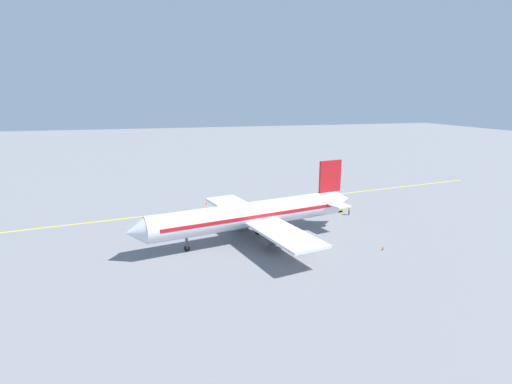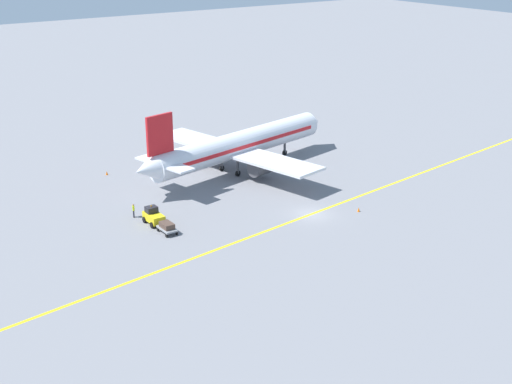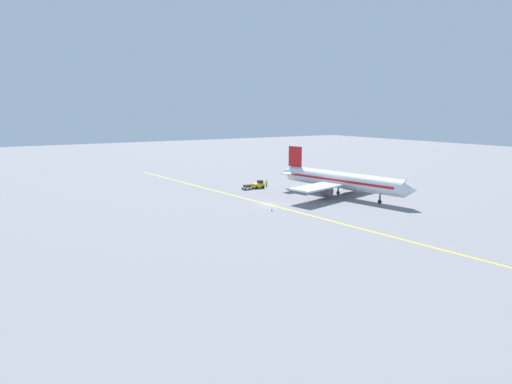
# 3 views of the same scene
# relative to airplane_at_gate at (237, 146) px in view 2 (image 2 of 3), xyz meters

# --- Properties ---
(ground_plane) EXTENTS (400.00, 400.00, 0.00)m
(ground_plane) POSITION_rel_airplane_at_gate_xyz_m (18.47, -1.59, -3.71)
(ground_plane) COLOR slate
(apron_yellow_centreline) EXTENTS (17.04, 118.90, 0.01)m
(apron_yellow_centreline) POSITION_rel_airplane_at_gate_xyz_m (18.47, -1.59, -3.71)
(apron_yellow_centreline) COLOR yellow
(apron_yellow_centreline) RESTS_ON ground
(airplane_at_gate) EXTENTS (28.47, 35.30, 10.60)m
(airplane_at_gate) POSITION_rel_airplane_at_gate_xyz_m (0.00, 0.00, 0.00)
(airplane_at_gate) COLOR silver
(airplane_at_gate) RESTS_ON ground
(baggage_tug_white) EXTENTS (3.01, 1.76, 2.11)m
(baggage_tug_white) POSITION_rel_airplane_at_gate_xyz_m (10.34, -18.37, -2.81)
(baggage_tug_white) COLOR gold
(baggage_tug_white) RESTS_ON ground
(baggage_cart_trailing) EXTENTS (2.61, 1.41, 1.24)m
(baggage_cart_trailing) POSITION_rel_airplane_at_gate_xyz_m (13.64, -18.38, -2.95)
(baggage_cart_trailing) COLOR gray
(baggage_cart_trailing) RESTS_ON ground
(ground_crew_worker) EXTENTS (0.55, 0.32, 1.68)m
(ground_crew_worker) POSITION_rel_airplane_at_gate_xyz_m (7.28, -19.42, -2.80)
(ground_crew_worker) COLOR #23232D
(ground_crew_worker) RESTS_ON ground
(traffic_cone_near_nose) EXTENTS (0.32, 0.32, 0.55)m
(traffic_cone_near_nose) POSITION_rel_airplane_at_gate_xyz_m (-8.85, -15.80, -3.43)
(traffic_cone_near_nose) COLOR orange
(traffic_cone_near_nose) RESTS_ON ground
(traffic_cone_mid_apron) EXTENTS (0.32, 0.32, 0.55)m
(traffic_cone_mid_apron) POSITION_rel_airplane_at_gate_xyz_m (21.07, 3.57, -3.43)
(traffic_cone_mid_apron) COLOR orange
(traffic_cone_mid_apron) RESTS_ON ground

